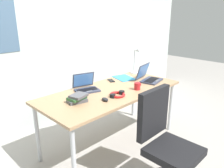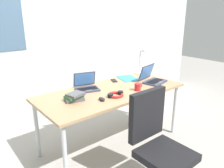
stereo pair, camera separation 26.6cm
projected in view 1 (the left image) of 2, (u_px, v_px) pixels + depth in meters
ground_plane at (112, 143)px, 2.92m from camera, size 12.00×12.00×0.00m
wall_back at (59, 36)px, 3.25m from camera, size 6.00×0.13×2.60m
desk at (112, 95)px, 2.71m from camera, size 1.80×0.80×0.74m
desk_lamp at (136, 61)px, 3.35m from camera, size 0.12×0.18×0.40m
laptop_front_left at (149, 78)px, 3.04m from camera, size 0.36×0.34×0.23m
laptop_near_lamp at (86, 87)px, 2.68m from camera, size 0.33×0.31×0.20m
computer_mouse at (105, 99)px, 2.37m from camera, size 0.07×0.10×0.03m
cell_phone at (111, 81)px, 3.05m from camera, size 0.11×0.15×0.01m
headphones at (117, 94)px, 2.51m from camera, size 0.21×0.18×0.04m
book_stack at (77, 98)px, 2.33m from camera, size 0.22×0.19×0.09m
paper_folder_back_left at (124, 78)px, 3.18m from camera, size 0.31×0.36×0.01m
coffee_mug at (137, 86)px, 2.70m from camera, size 0.11×0.08×0.09m
office_chair at (166, 150)px, 2.11m from camera, size 0.52×0.54×0.97m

